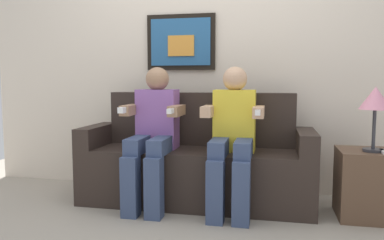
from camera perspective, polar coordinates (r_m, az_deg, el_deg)
ground_plane at (r=2.96m, az=-0.62°, el=-13.91°), size 5.55×5.55×0.00m
back_wall_assembly at (r=3.55m, az=1.99°, el=10.70°), size 4.27×0.10×2.60m
couch at (r=3.18m, az=0.66°, el=-6.66°), size 1.87×0.58×0.90m
person_on_left at (r=3.05m, az=-5.77°, el=-1.62°), size 0.46×0.56×1.11m
person_on_right at (r=2.92m, az=6.10°, el=-1.96°), size 0.46×0.56×1.11m
side_table_right at (r=3.11m, az=24.43°, el=-8.66°), size 0.40×0.40×0.50m
table_lamp at (r=2.98m, az=25.58°, el=2.55°), size 0.22×0.22×0.46m
spare_remote_on_table at (r=2.99m, az=26.58°, el=-4.22°), size 0.04×0.13×0.02m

